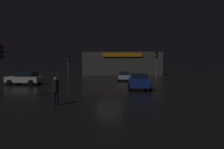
# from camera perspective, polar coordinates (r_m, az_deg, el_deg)

# --- Properties ---
(ground_plane) EXTENTS (120.00, 120.00, 0.00)m
(ground_plane) POSITION_cam_1_polar(r_m,az_deg,el_deg) (17.92, -1.02, -4.63)
(ground_plane) COLOR black
(store_building) EXTENTS (20.32, 6.86, 5.90)m
(store_building) POSITION_cam_1_polar(r_m,az_deg,el_deg) (47.50, 3.25, 3.52)
(store_building) COLOR #4C4742
(store_building) RESTS_ON ground
(traffic_signal_main) EXTENTS (0.41, 0.43, 3.96)m
(traffic_signal_main) POSITION_cam_1_polar(r_m,az_deg,el_deg) (25.73, -14.00, 3.99)
(traffic_signal_main) COLOR #595B60
(traffic_signal_main) RESTS_ON ground
(traffic_signal_opposite) EXTENTS (0.42, 0.43, 4.45)m
(traffic_signal_opposite) POSITION_cam_1_polar(r_m,az_deg,el_deg) (25.47, 14.18, 4.54)
(traffic_signal_opposite) COLOR #595B60
(traffic_signal_opposite) RESTS_ON ground
(car_near) EXTENTS (2.10, 3.87, 1.58)m
(car_near) POSITION_cam_1_polar(r_m,az_deg,el_deg) (17.64, 8.65, -2.15)
(car_near) COLOR navy
(car_near) RESTS_ON ground
(car_far) EXTENTS (4.19, 2.30, 1.57)m
(car_far) POSITION_cam_1_polar(r_m,az_deg,el_deg) (23.87, -26.37, -1.09)
(car_far) COLOR silver
(car_far) RESTS_ON ground
(car_crossing) EXTENTS (2.12, 4.68, 1.46)m
(car_crossing) POSITION_cam_1_polar(r_m,az_deg,el_deg) (28.06, 4.00, -0.41)
(car_crossing) COLOR #B7B7BF
(car_crossing) RESTS_ON ground
(pedestrian) EXTENTS (0.37, 0.37, 1.67)m
(pedestrian) POSITION_cam_1_polar(r_m,az_deg,el_deg) (10.74, -17.84, -4.47)
(pedestrian) COLOR black
(pedestrian) RESTS_ON ground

